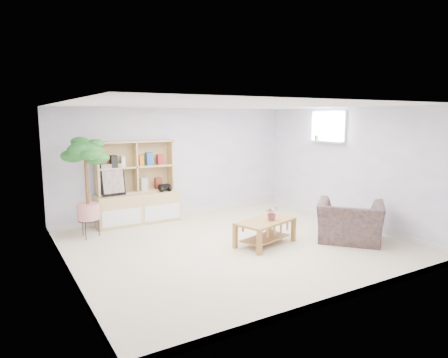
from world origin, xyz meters
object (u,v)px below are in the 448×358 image
coffee_table (265,232)px  armchair (350,219)px  floor_tree (87,188)px  storage_unit (137,183)px

coffee_table → armchair: armchair is taller
armchair → floor_tree: bearing=15.7°
storage_unit → armchair: 4.25m
storage_unit → coffee_table: 2.96m
coffee_table → armchair: (1.41, -0.62, 0.19)m
coffee_table → armchair: bearing=-40.7°
floor_tree → coffee_table: bearing=-38.1°
floor_tree → armchair: (3.95, -2.62, -0.52)m
coffee_table → armchair: size_ratio=0.96×
storage_unit → coffee_table: size_ratio=1.61×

